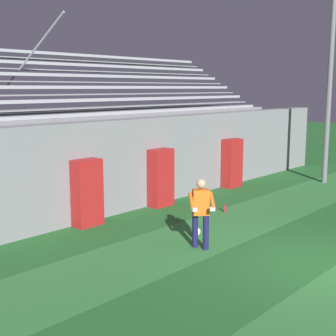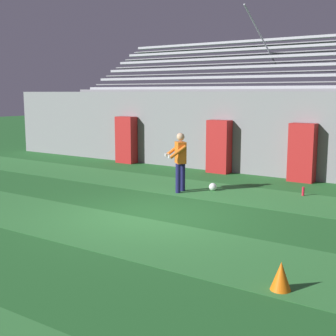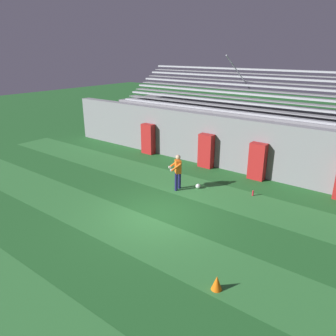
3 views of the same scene
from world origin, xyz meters
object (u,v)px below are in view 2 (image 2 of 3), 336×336
object	(u,v)px
traffic_cone	(281,276)
padding_pillar_gate_left	(219,147)
padding_pillar_far_left	(126,140)
water_bottle	(303,191)
goalkeeper	(180,158)
soccer_ball	(213,187)
padding_pillar_gate_right	(302,153)

from	to	relation	value
traffic_cone	padding_pillar_gate_left	bearing A→B (deg)	123.20
padding_pillar_far_left	water_bottle	distance (m)	8.08
padding_pillar_far_left	goalkeeper	world-z (taller)	padding_pillar_far_left
padding_pillar_far_left	soccer_ball	distance (m)	6.15
padding_pillar_gate_left	goalkeeper	bearing A→B (deg)	-80.05
padding_pillar_gate_left	soccer_ball	world-z (taller)	padding_pillar_gate_left
padding_pillar_gate_left	water_bottle	world-z (taller)	padding_pillar_gate_left
goalkeeper	soccer_ball	xyz separation A→B (m)	(0.69, 0.68, -0.84)
padding_pillar_far_left	traffic_cone	xyz separation A→B (m)	(9.53, -8.23, -0.71)
traffic_cone	water_bottle	world-z (taller)	traffic_cone
padding_pillar_far_left	goalkeeper	xyz separation A→B (m)	(4.75, -3.45, 0.04)
padding_pillar_gate_left	padding_pillar_gate_right	size ratio (longest dim) A/B	1.00
padding_pillar_gate_left	soccer_ball	xyz separation A→B (m)	(1.29, -2.78, -0.81)
padding_pillar_gate_left	padding_pillar_far_left	world-z (taller)	same
padding_pillar_gate_right	padding_pillar_far_left	size ratio (longest dim) A/B	1.00
padding_pillar_far_left	traffic_cone	world-z (taller)	padding_pillar_far_left
padding_pillar_gate_right	water_bottle	world-z (taller)	padding_pillar_gate_right
goalkeeper	water_bottle	world-z (taller)	goalkeeper
padding_pillar_far_left	soccer_ball	world-z (taller)	padding_pillar_far_left
water_bottle	soccer_ball	bearing A→B (deg)	-161.46
padding_pillar_gate_left	soccer_ball	bearing A→B (deg)	-65.05
padding_pillar_far_left	padding_pillar_gate_right	bearing A→B (deg)	0.00
padding_pillar_far_left	water_bottle	size ratio (longest dim) A/B	7.64
traffic_cone	water_bottle	size ratio (longest dim) A/B	1.75
goalkeeper	soccer_ball	size ratio (longest dim) A/B	7.59
padding_pillar_gate_left	padding_pillar_far_left	distance (m)	4.14
goalkeeper	water_bottle	distance (m)	3.48
traffic_cone	padding_pillar_far_left	bearing A→B (deg)	139.18
goalkeeper	traffic_cone	size ratio (longest dim) A/B	3.98
padding_pillar_gate_right	water_bottle	distance (m)	2.26
padding_pillar_gate_left	padding_pillar_far_left	size ratio (longest dim) A/B	1.00
padding_pillar_gate_left	soccer_ball	distance (m)	3.17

